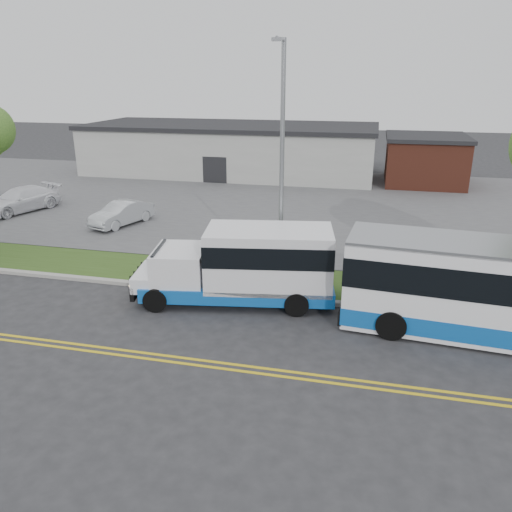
% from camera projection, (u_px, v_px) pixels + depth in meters
% --- Properties ---
extents(ground, '(140.00, 140.00, 0.00)m').
position_uv_depth(ground, '(190.00, 303.00, 19.31)').
color(ground, '#28282B').
rests_on(ground, ground).
extents(lane_line_north, '(70.00, 0.12, 0.01)m').
position_uv_depth(lane_line_north, '(148.00, 353.00, 15.79)').
color(lane_line_north, gold).
rests_on(lane_line_north, ground).
extents(lane_line_south, '(70.00, 0.12, 0.01)m').
position_uv_depth(lane_line_south, '(144.00, 358.00, 15.51)').
color(lane_line_south, gold).
rests_on(lane_line_south, ground).
extents(curb, '(80.00, 0.30, 0.15)m').
position_uv_depth(curb, '(200.00, 290.00, 20.30)').
color(curb, '#9E9B93').
rests_on(curb, ground).
extents(verge, '(80.00, 3.30, 0.10)m').
position_uv_depth(verge, '(213.00, 275.00, 21.95)').
color(verge, '#304B19').
rests_on(verge, ground).
extents(parking_lot, '(80.00, 25.00, 0.10)m').
position_uv_depth(parking_lot, '(275.00, 201.00, 34.87)').
color(parking_lot, '#4C4C4F').
rests_on(parking_lot, ground).
extents(commercial_building, '(25.40, 10.40, 4.35)m').
position_uv_depth(commercial_building, '(231.00, 149.00, 44.59)').
color(commercial_building, '#9E9E99').
rests_on(commercial_building, ground).
extents(brick_wing, '(6.30, 7.30, 3.90)m').
position_uv_depth(brick_wing, '(425.00, 160.00, 40.20)').
color(brick_wing, brown).
rests_on(brick_wing, ground).
extents(streetlight_near, '(0.35, 1.53, 9.50)m').
position_uv_depth(streetlight_near, '(282.00, 159.00, 19.39)').
color(streetlight_near, gray).
rests_on(streetlight_near, verge).
extents(shuttle_bus, '(7.93, 3.65, 2.93)m').
position_uv_depth(shuttle_bus, '(249.00, 263.00, 18.97)').
color(shuttle_bus, '#1055AE').
rests_on(shuttle_bus, ground).
extents(pedestrian, '(0.78, 0.72, 1.79)m').
position_uv_depth(pedestrian, '(166.00, 259.00, 21.10)').
color(pedestrian, black).
rests_on(pedestrian, verge).
extents(parked_car_a, '(2.65, 4.35, 1.35)m').
position_uv_depth(parked_car_a, '(122.00, 213.00, 28.97)').
color(parked_car_a, silver).
rests_on(parked_car_a, parking_lot).
extents(parked_car_b, '(3.65, 5.58, 1.50)m').
position_uv_depth(parked_car_b, '(20.00, 200.00, 31.86)').
color(parked_car_b, white).
rests_on(parked_car_b, parking_lot).
extents(grocery_bag_left, '(0.32, 0.32, 0.32)m').
position_uv_depth(grocery_bag_left, '(158.00, 277.00, 21.18)').
color(grocery_bag_left, white).
rests_on(grocery_bag_left, verge).
extents(grocery_bag_right, '(0.32, 0.32, 0.32)m').
position_uv_depth(grocery_bag_right, '(176.00, 273.00, 21.51)').
color(grocery_bag_right, white).
rests_on(grocery_bag_right, verge).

